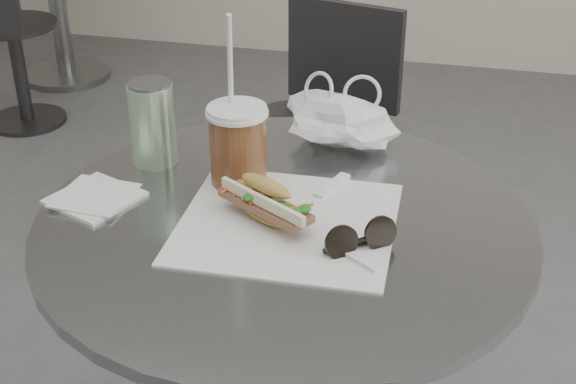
% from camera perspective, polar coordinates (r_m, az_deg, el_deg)
% --- Properties ---
extents(cafe_table, '(0.76, 0.76, 0.74)m').
position_cam_1_polar(cafe_table, '(1.38, -0.23, -11.70)').
color(cafe_table, slate).
rests_on(cafe_table, ground).
extents(chair_far, '(0.42, 0.45, 0.78)m').
position_cam_1_polar(chair_far, '(2.17, 2.07, 1.31)').
color(chair_far, '#2D2D2F').
rests_on(chair_far, ground).
extents(bg_chair, '(0.35, 0.36, 0.66)m').
position_cam_1_polar(bg_chair, '(3.38, -19.02, 9.10)').
color(bg_chair, '#2D2D2F').
rests_on(bg_chair, ground).
extents(sandwich_paper, '(0.33, 0.31, 0.00)m').
position_cam_1_polar(sandwich_paper, '(1.20, -0.04, -2.20)').
color(sandwich_paper, white).
rests_on(sandwich_paper, cafe_table).
extents(banh_mi, '(0.21, 0.17, 0.07)m').
position_cam_1_polar(banh_mi, '(1.19, -1.60, -0.68)').
color(banh_mi, '#BC9447').
rests_on(banh_mi, sandwich_paper).
extents(iced_coffee, '(0.10, 0.10, 0.29)m').
position_cam_1_polar(iced_coffee, '(1.28, -3.58, 3.40)').
color(iced_coffee, brown).
rests_on(iced_coffee, cafe_table).
extents(sunglasses, '(0.10, 0.08, 0.05)m').
position_cam_1_polar(sunglasses, '(1.13, 5.15, -3.38)').
color(sunglasses, black).
rests_on(sunglasses, cafe_table).
extents(plastic_bag, '(0.22, 0.19, 0.09)m').
position_cam_1_polar(plastic_bag, '(1.42, 3.54, 4.98)').
color(plastic_bag, white).
rests_on(plastic_bag, cafe_table).
extents(napkin_stack, '(0.16, 0.16, 0.01)m').
position_cam_1_polar(napkin_stack, '(1.30, -13.57, -0.36)').
color(napkin_stack, white).
rests_on(napkin_stack, cafe_table).
extents(drink_can, '(0.08, 0.08, 0.14)m').
position_cam_1_polar(drink_can, '(1.37, -9.61, 4.84)').
color(drink_can, '#62A96C').
rests_on(drink_can, cafe_table).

